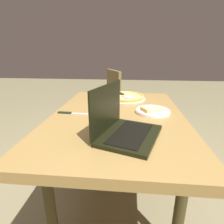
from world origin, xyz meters
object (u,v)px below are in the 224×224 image
object	(u,v)px
laptop	(123,126)
pizza_plate	(152,111)
table_knife	(71,113)
chair_near	(106,101)
pizza_tray	(125,97)
dining_table	(117,126)

from	to	relation	value
laptop	pizza_plate	bearing A→B (deg)	-27.23
table_knife	chair_near	xyz separation A→B (m)	(1.11, -0.09, -0.22)
laptop	pizza_tray	size ratio (longest dim) A/B	1.12
dining_table	laptop	world-z (taller)	laptop
dining_table	laptop	size ratio (longest dim) A/B	3.25
laptop	pizza_plate	size ratio (longest dim) A/B	1.71
dining_table	table_knife	distance (m)	0.32
dining_table	pizza_tray	size ratio (longest dim) A/B	3.64
laptop	pizza_tray	distance (m)	0.70
dining_table	pizza_tray	distance (m)	0.41
dining_table	pizza_plate	size ratio (longest dim) A/B	5.54
pizza_plate	pizza_tray	size ratio (longest dim) A/B	0.66
laptop	chair_near	distance (m)	1.45
pizza_tray	table_knife	xyz separation A→B (m)	(-0.41, 0.34, -0.01)
pizza_plate	chair_near	xyz separation A→B (m)	(1.04, 0.45, -0.23)
laptop	pizza_tray	xyz separation A→B (m)	(0.70, 0.01, -0.03)
table_knife	laptop	bearing A→B (deg)	-129.49
laptop	pizza_plate	distance (m)	0.41
pizza_tray	dining_table	bearing A→B (deg)	174.47
laptop	table_knife	world-z (taller)	laptop
chair_near	pizza_plate	bearing A→B (deg)	-156.74
pizza_plate	chair_near	bearing A→B (deg)	23.26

